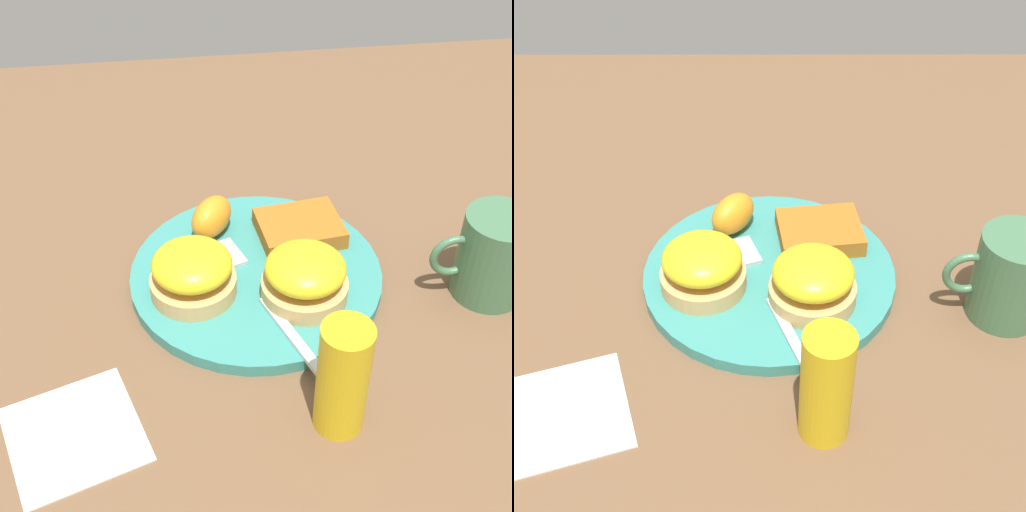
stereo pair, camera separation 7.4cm
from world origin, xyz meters
TOP-DOWN VIEW (x-y plane):
  - ground_plane at (0.00, 0.00)m, footprint 1.10×1.10m
  - plate at (0.00, 0.00)m, footprint 0.27×0.27m
  - sandwich_benedict_left at (0.07, 0.02)m, footprint 0.09×0.09m
  - sandwich_benedict_right at (-0.04, 0.04)m, footprint 0.09×0.09m
  - hashbrown_patty at (-0.06, -0.05)m, footprint 0.10×0.08m
  - orange_wedge at (0.04, -0.07)m, footprint 0.06×0.07m
  - fork at (0.00, 0.04)m, footprint 0.09×0.21m
  - cup at (-0.24, 0.05)m, footprint 0.11×0.07m
  - napkin at (0.18, 0.17)m, footprint 0.14×0.14m
  - condiment_bottle at (-0.05, 0.19)m, footprint 0.04×0.04m

SIDE VIEW (x-z plane):
  - ground_plane at x=0.00m, z-range 0.00..0.00m
  - napkin at x=0.18m, z-range 0.00..0.00m
  - plate at x=0.00m, z-range 0.00..0.01m
  - fork at x=0.00m, z-range 0.01..0.02m
  - hashbrown_patty at x=-0.06m, z-range 0.01..0.03m
  - orange_wedge at x=0.04m, z-range 0.01..0.06m
  - sandwich_benedict_left at x=0.07m, z-range 0.01..0.07m
  - sandwich_benedict_right at x=-0.04m, z-range 0.01..0.07m
  - cup at x=-0.24m, z-range 0.00..0.10m
  - condiment_bottle at x=-0.05m, z-range 0.00..0.12m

